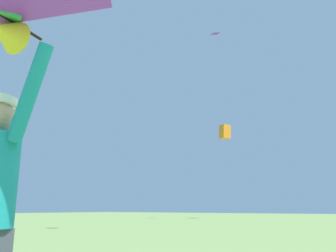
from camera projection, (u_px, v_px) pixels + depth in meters
name	position (u px, v px, depth m)	size (l,w,h in m)	color
distant_kite_orange_high_left	(225.00, 132.00, 32.15)	(1.11, 1.11, 1.31)	orange
distant_kite_purple_mid_left	(215.00, 33.00, 30.71)	(0.78, 0.77, 0.27)	purple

